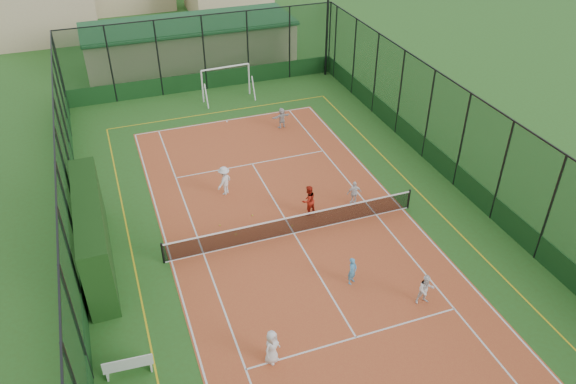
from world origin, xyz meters
name	(u,v)px	position (x,y,z in m)	size (l,w,h in m)	color
ground	(294,234)	(0.00, 0.00, 0.00)	(300.00, 300.00, 0.00)	#2F5B1F
court_slab	(294,233)	(0.00, 0.00, 0.01)	(11.17, 23.97, 0.01)	#B24127
tennis_net	(294,224)	(0.00, 0.00, 0.53)	(11.67, 0.12, 1.06)	black
perimeter_fence	(294,187)	(0.00, 0.00, 2.50)	(18.12, 34.12, 5.00)	#113417
floodlight_ne	(327,17)	(8.60, 16.60, 4.12)	(0.60, 0.26, 8.25)	black
clubhouse	(190,43)	(0.00, 22.00, 1.57)	(15.20, 7.20, 3.15)	tan
hedge_left	(93,233)	(-8.30, 0.99, 1.54)	(1.05, 7.03, 3.07)	black
white_bench	(128,364)	(-7.80, -5.20, 0.46)	(1.62, 0.45, 0.91)	white
futsal_goal_far	(226,83)	(0.90, 15.11, 1.06)	(3.29, 0.95, 2.12)	white
child_near_left	(272,347)	(-3.15, -6.34, 0.70)	(0.67, 0.44, 1.38)	white
child_near_mid	(352,271)	(1.07, -3.75, 0.62)	(0.44, 0.29, 1.22)	#4B9ED4
child_near_right	(426,290)	(3.20, -5.70, 0.67)	(0.65, 0.50, 1.33)	white
child_far_left	(224,181)	(-2.08, 4.14, 0.77)	(0.98, 0.56, 1.51)	white
child_far_right	(354,193)	(3.51, 1.20, 0.63)	(0.72, 0.30, 1.23)	white
child_far_back	(282,118)	(2.90, 9.88, 0.63)	(1.15, 0.37, 1.24)	silver
coach	(308,200)	(1.16, 1.20, 0.76)	(0.73, 0.57, 1.50)	#AD2012
tennis_balls	(250,225)	(-1.67, 1.21, 0.04)	(3.14, 1.46, 0.07)	#CCE033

